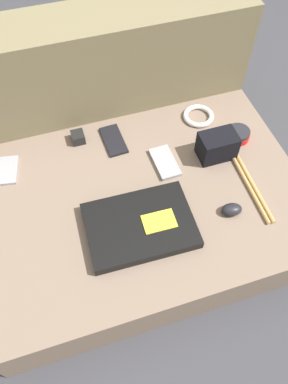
{
  "coord_description": "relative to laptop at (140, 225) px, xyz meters",
  "views": [
    {
      "loc": [
        -0.18,
        -0.58,
        1.08
      ],
      "look_at": [
        0.0,
        0.0,
        0.18
      ],
      "focal_mm": 35.0,
      "sensor_mm": 36.0,
      "label": 1
    }
  ],
  "objects": [
    {
      "name": "ground_plane",
      "position": [
        0.04,
        0.1,
        -0.17
      ],
      "size": [
        8.0,
        8.0,
        0.0
      ],
      "primitive_type": "plane",
      "color": "#38383D"
    },
    {
      "name": "drumstick_pair",
      "position": [
        0.36,
        0.08,
        -0.01
      ],
      "size": [
        0.04,
        0.36,
        0.01
      ],
      "rotation": [
        0.0,
        0.0,
        -0.03
      ],
      "color": "tan",
      "rests_on": "couch_seat"
    },
    {
      "name": "phone_silver",
      "position": [
        0.01,
        0.33,
        -0.01
      ],
      "size": [
        0.07,
        0.13,
        0.01
      ],
      "rotation": [
        0.0,
        0.0,
        0.04
      ],
      "color": "black",
      "rests_on": "couch_seat"
    },
    {
      "name": "phone_black",
      "position": [
        -0.33,
        0.31,
        -0.01
      ],
      "size": [
        0.07,
        0.12,
        0.01
      ],
      "rotation": [
        0.0,
        0.0,
        -0.18
      ],
      "color": "#99999E",
      "rests_on": "couch_seat"
    },
    {
      "name": "speaker_puck",
      "position": [
        0.41,
        0.22,
        0.0
      ],
      "size": [
        0.08,
        0.08,
        0.03
      ],
      "color": "red",
      "rests_on": "couch_seat"
    },
    {
      "name": "charger_brick",
      "position": [
        -0.09,
        0.37,
        0.0
      ],
      "size": [
        0.04,
        0.05,
        0.03
      ],
      "color": "black",
      "rests_on": "couch_seat"
    },
    {
      "name": "camera_pouch",
      "position": [
        0.31,
        0.18,
        0.03
      ],
      "size": [
        0.11,
        0.08,
        0.09
      ],
      "color": "black",
      "rests_on": "couch_seat"
    },
    {
      "name": "couch_backrest",
      "position": [
        0.04,
        0.54,
        0.06
      ],
      "size": [
        0.96,
        0.2,
        0.48
      ],
      "color": "#756B4C",
      "rests_on": "ground_plane"
    },
    {
      "name": "cable_coil",
      "position": [
        0.32,
        0.35,
        -0.01
      ],
      "size": [
        0.1,
        0.1,
        0.02
      ],
      "color": "white",
      "rests_on": "couch_seat"
    },
    {
      "name": "couch_seat",
      "position": [
        0.04,
        0.1,
        -0.09
      ],
      "size": [
        0.96,
        0.67,
        0.16
      ],
      "color": "#7A6656",
      "rests_on": "ground_plane"
    },
    {
      "name": "phone_small",
      "position": [
        0.14,
        0.2,
        -0.01
      ],
      "size": [
        0.07,
        0.13,
        0.01
      ],
      "rotation": [
        0.0,
        0.0,
        0.03
      ],
      "color": "#99999E",
      "rests_on": "couch_seat"
    },
    {
      "name": "computer_mouse",
      "position": [
        0.26,
        -0.03,
        0.0
      ],
      "size": [
        0.06,
        0.05,
        0.03
      ],
      "rotation": [
        0.0,
        0.0,
        -0.16
      ],
      "color": "black",
      "rests_on": "couch_seat"
    },
    {
      "name": "laptop",
      "position": [
        0.0,
        0.0,
        0.0
      ],
      "size": [
        0.3,
        0.22,
        0.03
      ],
      "rotation": [
        0.0,
        0.0,
        -0.03
      ],
      "color": "black",
      "rests_on": "couch_seat"
    }
  ]
}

